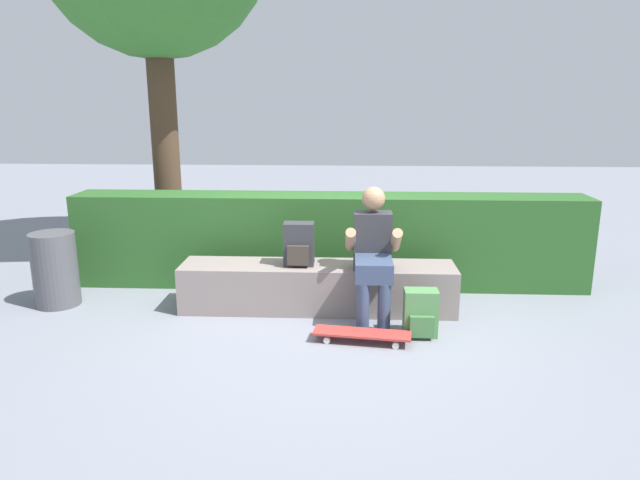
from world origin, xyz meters
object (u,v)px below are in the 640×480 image
Objects in this scene: trash_bin at (55,269)px; skateboard_near_person at (362,334)px; backpack_on_ground at (421,314)px; bench_main at (318,287)px; backpack_on_bench at (299,245)px; person_skater at (373,251)px.

skateboard_near_person is at bearing -14.31° from trash_bin.
skateboard_near_person is 0.53m from backpack_on_ground.
trash_bin reaches higher than backpack_on_ground.
backpack_on_bench reaches higher than bench_main.
backpack_on_bench is (-0.17, -0.01, 0.41)m from bench_main.
backpack_on_bench is 0.56× the size of trash_bin.
skateboard_near_person is at bearing -52.00° from backpack_on_bench.
skateboard_near_person is 2.05× the size of backpack_on_ground.
backpack_on_ground is at bearing -42.47° from person_skater.
bench_main reaches higher than backpack_on_ground.
skateboard_near_person is 1.15× the size of trash_bin.
backpack_on_bench reaches higher than skateboard_near_person.
trash_bin is at bearing 170.39° from backpack_on_ground.
backpack_on_bench is at bearing 128.00° from skateboard_near_person.
skateboard_near_person is 1.09m from backpack_on_bench.
person_skater reaches higher than skateboard_near_person.
backpack_on_ground reaches higher than skateboard_near_person.
bench_main is 3.59× the size of trash_bin.
person_skater is 1.66× the size of trash_bin.
person_skater is at bearing -17.23° from backpack_on_bench.
trash_bin is (-3.42, 0.58, 0.16)m from backpack_on_ground.
backpack_on_ground is at bearing -28.06° from backpack_on_bench.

